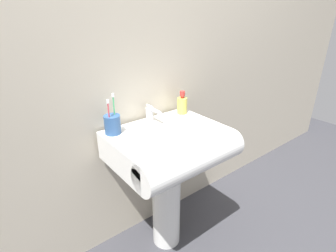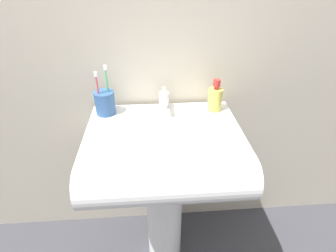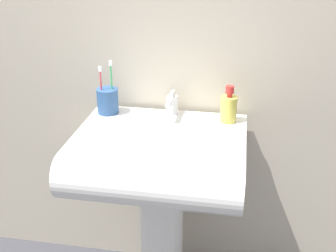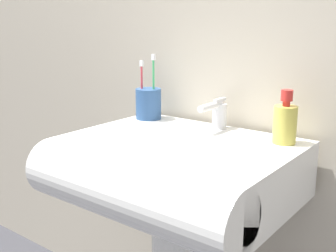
% 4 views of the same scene
% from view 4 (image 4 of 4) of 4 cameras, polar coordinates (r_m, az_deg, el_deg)
% --- Properties ---
extents(wall_back, '(5.00, 0.05, 2.40)m').
position_cam_4_polar(wall_back, '(1.37, 8.80, 16.20)').
color(wall_back, '#B7AD99').
rests_on(wall_back, ground).
extents(sink_basin, '(0.63, 0.52, 0.16)m').
position_cam_4_polar(sink_basin, '(1.17, 0.15, -6.31)').
color(sink_basin, white).
rests_on(sink_basin, sink_pedestal).
extents(faucet, '(0.05, 0.14, 0.09)m').
position_cam_4_polar(faucet, '(1.31, 6.69, 1.72)').
color(faucet, silver).
rests_on(faucet, sink_basin).
extents(toothbrush_cup, '(0.09, 0.09, 0.22)m').
position_cam_4_polar(toothbrush_cup, '(1.44, -2.66, 3.10)').
color(toothbrush_cup, '#2D5184').
rests_on(toothbrush_cup, sink_basin).
extents(soap_bottle, '(0.06, 0.06, 0.15)m').
position_cam_4_polar(soap_bottle, '(1.18, 15.57, 0.45)').
color(soap_bottle, gold).
rests_on(soap_bottle, sink_basin).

